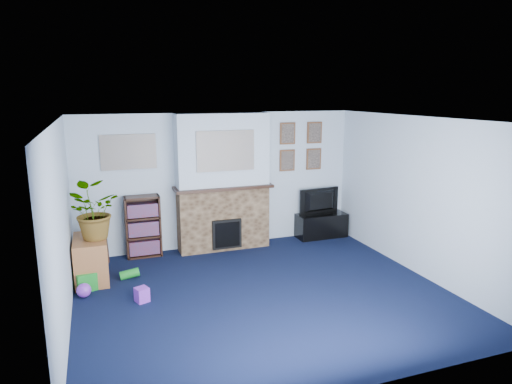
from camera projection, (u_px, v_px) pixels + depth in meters
name	position (u px, v px, depth m)	size (l,w,h in m)	color
floor	(264.00, 294.00, 6.34)	(5.00, 4.50, 0.01)	black
ceiling	(264.00, 120.00, 5.83)	(5.00, 4.50, 0.01)	white
wall_back	(220.00, 180.00, 8.15)	(5.00, 0.04, 2.40)	silver
wall_front	(354.00, 271.00, 4.01)	(5.00, 0.04, 2.40)	silver
wall_left	(62.00, 229.00, 5.26)	(0.04, 4.50, 2.40)	silver
wall_right	(418.00, 196.00, 6.90)	(0.04, 4.50, 2.40)	silver
chimney_breast	(223.00, 183.00, 7.97)	(1.72, 0.50, 2.40)	brown
collage_main	(226.00, 151.00, 7.65)	(1.00, 0.03, 0.68)	gray
collage_left	(128.00, 152.00, 7.51)	(0.90, 0.03, 0.58)	gray
portrait_tl	(288.00, 133.00, 8.39)	(0.30, 0.03, 0.40)	brown
portrait_tr	(314.00, 133.00, 8.57)	(0.30, 0.03, 0.40)	brown
portrait_bl	(287.00, 160.00, 8.50)	(0.30, 0.03, 0.40)	brown
portrait_br	(314.00, 159.00, 8.68)	(0.30, 0.03, 0.40)	brown
tv_stand	(321.00, 226.00, 8.80)	(0.97, 0.41, 0.46)	black
television	(321.00, 201.00, 8.72)	(0.84, 0.11, 0.49)	black
bookshelf	(143.00, 228.00, 7.71)	(0.58, 0.28, 1.05)	black
sideboard	(91.00, 258.00, 6.74)	(0.46, 0.83, 0.65)	#9F5F33
potted_plant	(91.00, 212.00, 6.56)	(0.73, 0.64, 0.82)	#26661E
mantel_clock	(219.00, 182.00, 7.89)	(0.10, 0.06, 0.13)	gold
mantel_candle	(242.00, 180.00, 8.03)	(0.05, 0.05, 0.15)	#B2BFC6
mantel_teddy	(197.00, 184.00, 7.76)	(0.13, 0.13, 0.13)	gray
mantel_can	(258.00, 180.00, 8.13)	(0.06, 0.06, 0.13)	purple
green_crate	(88.00, 280.00, 6.47)	(0.33, 0.26, 0.26)	#198C26
toy_ball	(84.00, 291.00, 6.22)	(0.20, 0.20, 0.20)	purple
toy_block	(142.00, 294.00, 6.08)	(0.16, 0.16, 0.20)	purple
toy_tube	(130.00, 274.00, 6.85)	(0.13, 0.13, 0.28)	#198C26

